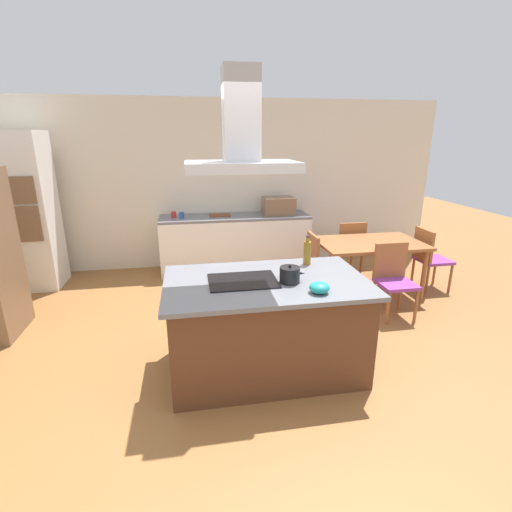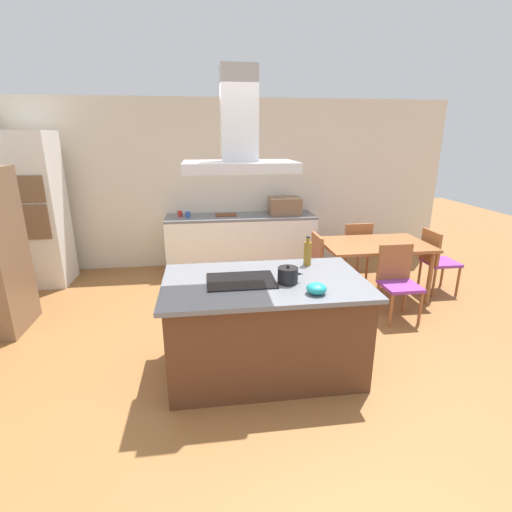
{
  "view_description": "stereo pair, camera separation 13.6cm",
  "coord_description": "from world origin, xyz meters",
  "views": [
    {
      "loc": [
        -0.64,
        -3.08,
        2.12
      ],
      "look_at": [
        -0.02,
        0.4,
        1.0
      ],
      "focal_mm": 26.55,
      "sensor_mm": 36.0,
      "label": 1
    },
    {
      "loc": [
        -0.5,
        -3.1,
        2.12
      ],
      "look_at": [
        -0.02,
        0.4,
        1.0
      ],
      "focal_mm": 26.55,
      "sensor_mm": 36.0,
      "label": 2
    }
  ],
  "objects": [
    {
      "name": "wall_back",
      "position": [
        0.0,
        3.25,
        1.35
      ],
      "size": [
        7.2,
        0.1,
        2.7
      ],
      "primitive_type": "cube",
      "color": "beige",
      "rests_on": "ground"
    },
    {
      "name": "countertop_microwave",
      "position": [
        0.79,
        2.88,
        1.04
      ],
      "size": [
        0.5,
        0.38,
        0.28
      ],
      "primitive_type": "cube",
      "color": "brown",
      "rests_on": "back_counter"
    },
    {
      "name": "chair_at_left_end",
      "position": [
        0.84,
        1.53,
        0.51
      ],
      "size": [
        0.42,
        0.42,
        0.89
      ],
      "color": "purple",
      "rests_on": "ground"
    },
    {
      "name": "ground",
      "position": [
        0.0,
        1.5,
        0.0
      ],
      "size": [
        16.0,
        16.0,
        0.0
      ],
      "primitive_type": "plane",
      "color": "#936033"
    },
    {
      "name": "back_counter",
      "position": [
        0.07,
        2.88,
        0.45
      ],
      "size": [
        2.4,
        0.62,
        0.9
      ],
      "color": "white",
      "rests_on": "ground"
    },
    {
      "name": "kitchen_island",
      "position": [
        0.0,
        0.0,
        0.45
      ],
      "size": [
        1.81,
        1.1,
        0.9
      ],
      "color": "#59331E",
      "rests_on": "ground"
    },
    {
      "name": "cutting_board",
      "position": [
        -0.17,
        2.93,
        0.91
      ],
      "size": [
        0.34,
        0.24,
        0.02
      ],
      "primitive_type": "cube",
      "color": "brown",
      "rests_on": "back_counter"
    },
    {
      "name": "coffee_mug_blue",
      "position": [
        -0.77,
        2.86,
        0.95
      ],
      "size": [
        0.08,
        0.08,
        0.09
      ],
      "primitive_type": "cylinder",
      "color": "#2D56B2",
      "rests_on": "back_counter"
    },
    {
      "name": "cooktop",
      "position": [
        -0.21,
        0.0,
        0.91
      ],
      "size": [
        0.6,
        0.44,
        0.01
      ],
      "primitive_type": "cube",
      "color": "black",
      "rests_on": "kitchen_island"
    },
    {
      "name": "coffee_mug_red",
      "position": [
        -0.9,
        2.94,
        0.95
      ],
      "size": [
        0.08,
        0.08,
        0.09
      ],
      "primitive_type": "cylinder",
      "color": "red",
      "rests_on": "back_counter"
    },
    {
      "name": "chair_facing_island",
      "position": [
        1.76,
        0.87,
        0.51
      ],
      "size": [
        0.42,
        0.42,
        0.89
      ],
      "color": "purple",
      "rests_on": "ground"
    },
    {
      "name": "tea_kettle",
      "position": [
        0.19,
        -0.09,
        0.97
      ],
      "size": [
        0.23,
        0.18,
        0.17
      ],
      "color": "black",
      "rests_on": "kitchen_island"
    },
    {
      "name": "wall_oven_stack",
      "position": [
        -2.9,
        2.65,
        1.1
      ],
      "size": [
        0.7,
        0.66,
        2.2
      ],
      "color": "white",
      "rests_on": "ground"
    },
    {
      "name": "range_hood",
      "position": [
        -0.21,
        0.0,
        2.1
      ],
      "size": [
        0.9,
        0.55,
        0.78
      ],
      "color": "#ADADB2"
    },
    {
      "name": "chair_facing_back_wall",
      "position": [
        1.76,
        2.2,
        0.51
      ],
      "size": [
        0.42,
        0.42,
        0.89
      ],
      "color": "purple",
      "rests_on": "ground"
    },
    {
      "name": "dining_table",
      "position": [
        1.76,
        1.53,
        0.67
      ],
      "size": [
        1.4,
        0.9,
        0.75
      ],
      "color": "#995B33",
      "rests_on": "ground"
    },
    {
      "name": "chair_at_right_end",
      "position": [
        2.67,
        1.53,
        0.51
      ],
      "size": [
        0.42,
        0.42,
        0.89
      ],
      "color": "purple",
      "rests_on": "ground"
    },
    {
      "name": "olive_oil_bottle",
      "position": [
        0.48,
        0.35,
        1.02
      ],
      "size": [
        0.08,
        0.08,
        0.29
      ],
      "color": "olive",
      "rests_on": "kitchen_island"
    },
    {
      "name": "mixing_bowl",
      "position": [
        0.37,
        -0.36,
        0.95
      ],
      "size": [
        0.17,
        0.17,
        0.09
      ],
      "primitive_type": "ellipsoid",
      "color": "teal",
      "rests_on": "kitchen_island"
    }
  ]
}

